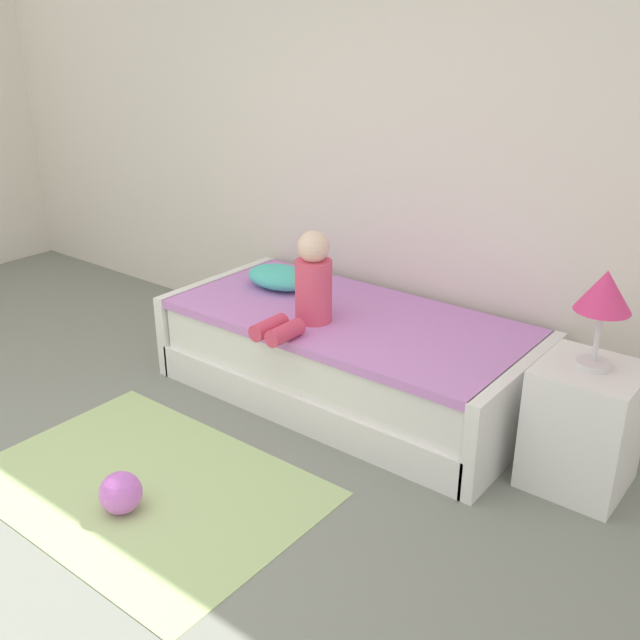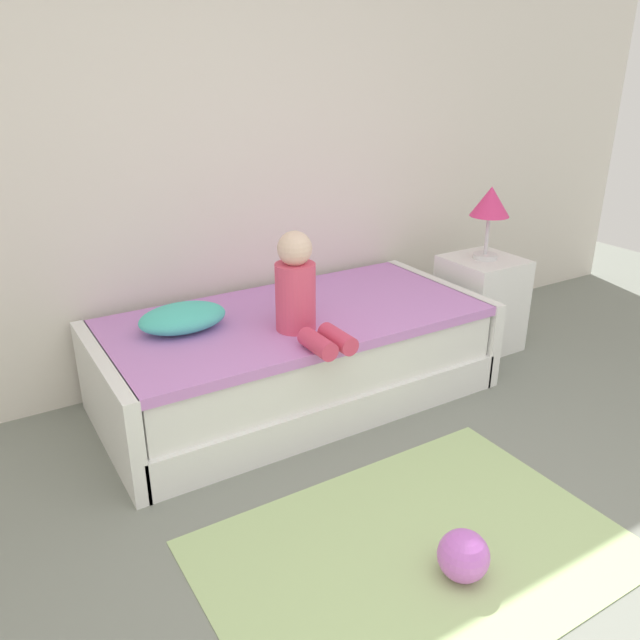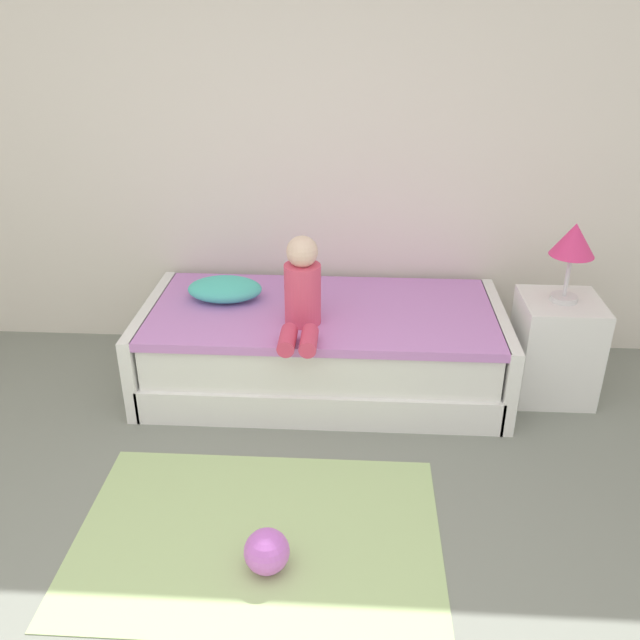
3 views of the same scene
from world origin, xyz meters
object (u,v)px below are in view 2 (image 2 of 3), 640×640
Objects in this scene: nightstand at (480,303)px; toy_ball at (463,556)px; table_lamp at (490,205)px; child_figure at (300,293)px; pillow at (183,318)px; bed at (296,356)px.

nightstand is 2.10m from toy_ball.
table_lamp is at bearing -90.00° from nightstand.
pillow is (-0.49, 0.33, -0.14)m from child_figure.
table_lamp is (1.35, -0.03, 0.69)m from bed.
nightstand is 1.33× the size of table_lamp.
nightstand is 1.36× the size of pillow.
bed is at bearing -9.68° from pillow.
pillow is at bearing 170.32° from bed.
table_lamp is 2.37× the size of toy_ball.
pillow is at bearing 105.53° from toy_ball.
child_figure is at bearing -172.06° from table_lamp.
bed is at bearing 178.89° from table_lamp.
table_lamp is 1.48m from child_figure.
nightstand is at bearing -3.73° from pillow.
child_figure is at bearing -113.41° from bed.
table_lamp is (0.00, -0.00, 0.64)m from nightstand.
child_figure reaches higher than bed.
toy_ball is (-0.05, -1.25, -0.61)m from child_figure.
nightstand reaches higher than bed.
table_lamp is at bearing 44.18° from toy_ball.
nightstand is (1.35, -0.03, 0.05)m from bed.
bed is at bearing 66.59° from child_figure.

